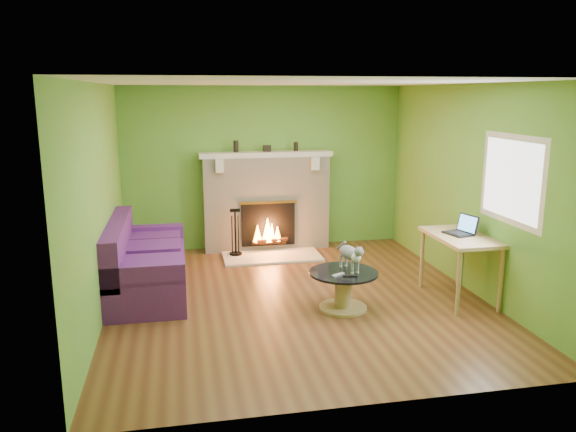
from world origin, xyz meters
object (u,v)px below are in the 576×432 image
coffee_table (343,288)px  cat (349,256)px  sofa (143,264)px  desk (461,243)px

coffee_table → cat: cat is taller
cat → sofa: bearing=145.1°
coffee_table → cat: (0.08, 0.05, 0.37)m
sofa → desk: size_ratio=1.89×
sofa → coffee_table: 2.56m
sofa → coffee_table: size_ratio=2.56×
coffee_table → sofa: bearing=155.5°
coffee_table → cat: 0.38m
coffee_table → desk: 1.55m
sofa → coffee_table: sofa is taller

